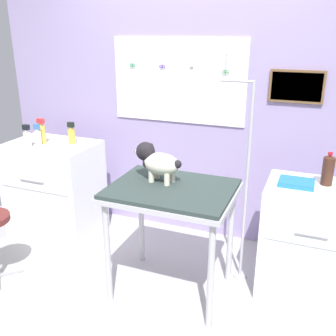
# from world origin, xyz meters

# --- Properties ---
(ground) EXTENTS (4.40, 4.00, 0.04)m
(ground) POSITION_xyz_m (0.00, 0.00, -0.02)
(ground) COLOR #A6A4A3
(rear_wall_panel) EXTENTS (4.00, 0.09, 2.30)m
(rear_wall_panel) POSITION_xyz_m (-0.00, 1.28, 1.16)
(rear_wall_panel) COLOR #9888B6
(rear_wall_panel) RESTS_ON ground
(grooming_table) EXTENTS (0.88, 0.68, 0.85)m
(grooming_table) POSITION_xyz_m (0.12, 0.30, 0.76)
(grooming_table) COLOR #B7B7BC
(grooming_table) RESTS_ON ground
(grooming_arm) EXTENTS (0.30, 0.11, 1.56)m
(grooming_arm) POSITION_xyz_m (0.57, 0.65, 0.73)
(grooming_arm) COLOR #B7B7BC
(grooming_arm) RESTS_ON ground
(dog) EXTENTS (0.38, 0.21, 0.28)m
(dog) POSITION_xyz_m (-0.02, 0.37, 1.00)
(dog) COLOR beige
(dog) RESTS_ON grooming_table
(counter_left) EXTENTS (0.80, 0.58, 0.91)m
(counter_left) POSITION_xyz_m (-1.21, 0.70, 0.46)
(counter_left) COLOR white
(counter_left) RESTS_ON ground
(cabinet_right) EXTENTS (0.68, 0.54, 0.85)m
(cabinet_right) POSITION_xyz_m (1.07, 0.66, 0.42)
(cabinet_right) COLOR white
(cabinet_right) RESTS_ON ground
(shampoo_bottle) EXTENTS (0.06, 0.06, 0.20)m
(shampoo_bottle) POSITION_xyz_m (-1.02, 0.77, 0.99)
(shampoo_bottle) COLOR gold
(shampoo_bottle) RESTS_ON counter_left
(detangler_spray) EXTENTS (0.06, 0.06, 0.20)m
(detangler_spray) POSITION_xyz_m (-1.32, 0.54, 0.99)
(detangler_spray) COLOR white
(detangler_spray) RESTS_ON counter_left
(spray_bottle_tall) EXTENTS (0.07, 0.07, 0.23)m
(spray_bottle_tall) POSITION_xyz_m (-1.28, 0.68, 1.01)
(spray_bottle_tall) COLOR gold
(spray_bottle_tall) RESTS_ON counter_left
(conditioner_bottle) EXTENTS (0.05, 0.05, 0.20)m
(conditioner_bottle) POSITION_xyz_m (-1.25, 0.60, 0.99)
(conditioner_bottle) COLOR white
(conditioner_bottle) RESTS_ON counter_left
(soda_bottle) EXTENTS (0.08, 0.08, 0.24)m
(soda_bottle) POSITION_xyz_m (1.12, 0.74, 0.96)
(soda_bottle) COLOR #422418
(soda_bottle) RESTS_ON cabinet_right
(supply_tray) EXTENTS (0.24, 0.18, 0.04)m
(supply_tray) POSITION_xyz_m (0.93, 0.65, 0.87)
(supply_tray) COLOR #226FBA
(supply_tray) RESTS_ON cabinet_right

